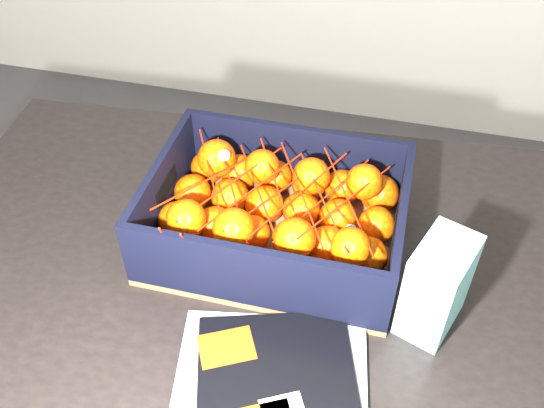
% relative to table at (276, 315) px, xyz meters
% --- Properties ---
extents(table, '(1.26, 0.89, 0.75)m').
position_rel_table_xyz_m(table, '(0.00, 0.00, 0.00)').
color(table, black).
rests_on(table, ground).
extents(magazine_stack, '(0.31, 0.33, 0.02)m').
position_rel_table_xyz_m(magazine_stack, '(0.05, -0.22, 0.11)').
color(magazine_stack, beige).
rests_on(magazine_stack, table).
extents(produce_crate, '(0.40, 0.30, 0.13)m').
position_rel_table_xyz_m(produce_crate, '(-0.02, 0.08, 0.14)').
color(produce_crate, '#915D42').
rests_on(produce_crate, table).
extents(clementine_heap, '(0.38, 0.28, 0.11)m').
position_rel_table_xyz_m(clementine_heap, '(-0.02, 0.08, 0.15)').
color(clementine_heap, '#E74904').
rests_on(clementine_heap, produce_crate).
extents(mesh_net, '(0.33, 0.26, 0.09)m').
position_rel_table_xyz_m(mesh_net, '(-0.03, 0.07, 0.21)').
color(mesh_net, red).
rests_on(mesh_net, clementine_heap).
extents(retail_carton, '(0.10, 0.12, 0.15)m').
position_rel_table_xyz_m(retail_carton, '(0.23, -0.02, 0.18)').
color(retail_carton, white).
rests_on(retail_carton, table).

